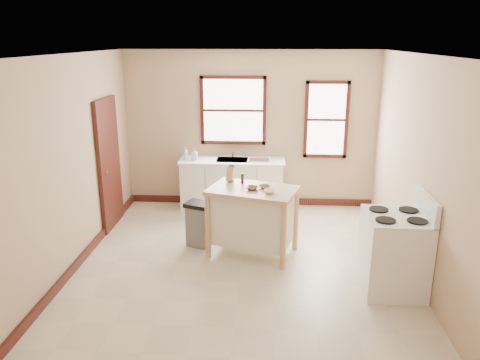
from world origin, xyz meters
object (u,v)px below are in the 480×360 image
Objects in this scene: soap_bottle_a at (186,153)px; dish_rack at (259,158)px; gas_stove at (395,243)px; kitchen_island at (253,221)px; bowl_c at (270,191)px; trash_bin at (199,224)px; pepper_grinder at (242,178)px; bowl_a at (252,188)px; soap_bottle_b at (194,154)px; knife_block at (230,175)px; bowl_b at (265,187)px.

soap_bottle_a is 0.60× the size of dish_rack.
dish_rack is 0.30× the size of gas_stove.
bowl_c is (0.24, -0.18, 0.51)m from kitchen_island.
bowl_c is at bearing -77.62° from soap_bottle_a.
trash_bin is (-1.04, 0.38, -0.66)m from bowl_c.
gas_stove is at bearing -25.51° from bowl_c.
pepper_grinder is 0.33m from bowl_a.
pepper_grinder is 0.22× the size of trash_bin.
knife_block reaches higher than soap_bottle_b.
soap_bottle_b is at bearing -164.42° from dish_rack.
soap_bottle_a is 0.19× the size of kitchen_island.
soap_bottle_a is 0.33× the size of trash_bin.
pepper_grinder is 0.94× the size of bowl_b.
pepper_grinder is 0.96× the size of bowl_c.
gas_stove is (1.70, -2.67, -0.35)m from dish_rack.
soap_bottle_a is 1.90m from pepper_grinder.
kitchen_island is 6.79× the size of bowl_a.
soap_bottle_b is 1.34× the size of bowl_c.
gas_stove is (1.75, -0.90, 0.13)m from kitchen_island.
knife_block is at bearing 149.89° from bowl_b.
soap_bottle_a is at bearing 124.26° from bowl_a.
soap_bottle_a reaches higher than bowl_b.
gas_stove is at bearing -30.28° from bowl_b.
bowl_b is at bearing 149.72° from gas_stove.
pepper_grinder is at bearing -79.58° from soap_bottle_a.
kitchen_island is 1.97m from gas_stove.
bowl_a is 1.10× the size of bowl_b.
pepper_grinder reaches higher than kitchen_island.
soap_bottle_b is at bearing 121.71° from pepper_grinder.
knife_block is (-0.34, 0.32, 0.59)m from kitchen_island.
trash_bin is at bearing -177.12° from kitchen_island.
bowl_a reaches higher than bowl_b.
dish_rack is at bearing 95.39° from bowl_c.
soap_bottle_a is at bearing 125.31° from pepper_grinder.
bowl_a is 0.19m from bowl_b.
bowl_a is (0.33, -0.37, -0.08)m from knife_block.
knife_block is 1.33× the size of pepper_grinder.
knife_block is 0.16× the size of gas_stove.
soap_bottle_a reaches higher than soap_bottle_b.
soap_bottle_b is at bearing 139.22° from kitchen_island.
soap_bottle_a reaches higher than bowl_a.
kitchen_island is at bearing 143.37° from bowl_c.
bowl_c is (0.58, -0.50, -0.08)m from knife_block.
soap_bottle_b is 1.31× the size of bowl_b.
trash_bin is (-0.81, 0.21, -0.15)m from kitchen_island.
dish_rack is 1.55m from pepper_grinder.
trash_bin is at bearing 156.65° from gas_stove.
soap_bottle_a is 1.48× the size of pepper_grinder.
dish_rack is 1.86× the size of knife_block.
trash_bin is at bearing -177.43° from pepper_grinder.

